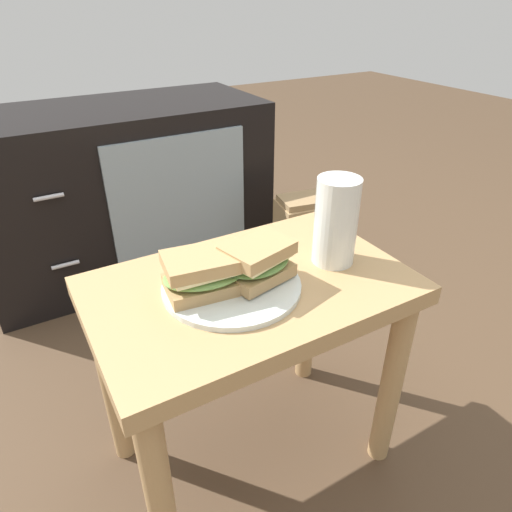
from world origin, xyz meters
TOP-DOWN VIEW (x-y plane):
  - ground_plane at (0.00, 0.00)m, footprint 8.00×8.00m
  - side_table at (0.00, 0.00)m, footprint 0.56×0.36m
  - tv_cabinet at (0.03, 0.95)m, footprint 0.96×0.46m
  - plate at (-0.04, -0.00)m, footprint 0.24×0.24m
  - sandwich_front at (-0.08, 0.01)m, footprint 0.15×0.11m
  - sandwich_back at (0.01, -0.01)m, footprint 0.14×0.11m
  - beer_glass at (0.17, -0.01)m, footprint 0.08×0.08m
  - paper_bag at (0.52, 0.52)m, footprint 0.24×0.17m

SIDE VIEW (x-z plane):
  - ground_plane at x=0.00m, z-range 0.00..0.00m
  - paper_bag at x=0.52m, z-range 0.00..0.32m
  - tv_cabinet at x=0.03m, z-range 0.00..0.58m
  - side_table at x=0.00m, z-range 0.14..0.60m
  - plate at x=-0.04m, z-range 0.46..0.47m
  - sandwich_front at x=-0.08m, z-range 0.47..0.54m
  - sandwich_back at x=0.01m, z-range 0.47..0.54m
  - beer_glass at x=0.17m, z-range 0.46..0.62m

